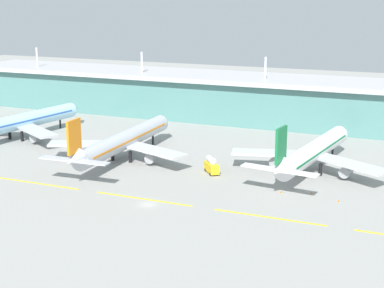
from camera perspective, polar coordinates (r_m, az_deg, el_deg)
The scene contains 12 objects.
ground_plane at distance 152.70m, azimuth -4.27°, elevation -5.80°, with size 600.00×600.00×0.00m, color gray.
terminal_building at distance 249.50m, azimuth 7.32°, elevation 4.23°, with size 288.00×34.00×27.96m.
airliner_nearest at distance 228.02m, azimuth -16.35°, elevation 2.01°, with size 48.33×64.66×18.90m.
airliner_near_middle at distance 191.92m, azimuth -6.62°, elevation 0.30°, with size 48.77×66.48×18.90m.
airliner_far_middle at distance 180.81m, azimuth 11.49°, elevation -0.75°, with size 48.41×60.59×18.90m.
taxiway_stripe_mid_west at distance 174.55m, azimuth -14.64°, elevation -3.66°, with size 28.00×0.70×0.04m, color yellow.
taxiway_stripe_centre at distance 156.76m, azimuth -4.69°, elevation -5.27°, with size 28.00×0.70×0.04m, color yellow.
taxiway_stripe_mid_east at distance 144.89m, azimuth 7.39°, elevation -6.99°, with size 28.00×0.70×0.04m, color yellow.
fuel_truck at distance 178.11m, azimuth 1.88°, elevation -2.09°, with size 6.57×7.22×4.95m.
safety_cone_left_wingtip at distance 158.65m, azimuth 13.91°, elevation -5.29°, with size 0.56×0.56×0.70m, color orange.
safety_cone_nose_front at distance 163.29m, azimuth 11.38°, elevation -4.59°, with size 0.56×0.56×0.70m, color orange.
safety_cone_right_wingtip at distance 162.46m, azimuth 8.52°, elevation -4.56°, with size 0.56×0.56×0.70m, color orange.
Camera 1 is at (66.66, -127.26, 51.76)m, focal length 55.59 mm.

